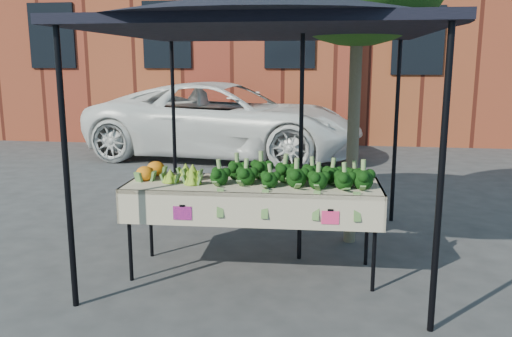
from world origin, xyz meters
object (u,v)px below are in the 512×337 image
Objects in this scene: canopy at (268,127)px; vehicle at (224,19)px; street_tree at (355,72)px; table at (253,228)px.

vehicle is at bearing 105.87° from canopy.
vehicle reaches higher than street_tree.
canopy is at bearing -157.92° from vehicle.
table is 0.77× the size of canopy.
table is 1.06m from canopy.
street_tree is at bearing 47.90° from table.
street_tree is (0.89, 0.55, 0.56)m from canopy.
canopy reaches higher than table.
vehicle reaches higher than table.
street_tree is (2.53, -5.23, -0.99)m from vehicle.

